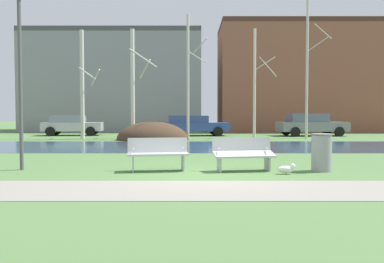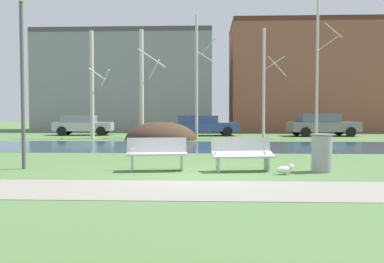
{
  "view_description": "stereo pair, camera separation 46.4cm",
  "coord_description": "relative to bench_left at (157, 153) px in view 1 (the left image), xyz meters",
  "views": [
    {
      "loc": [
        -0.24,
        -10.13,
        1.52
      ],
      "look_at": [
        -0.23,
        0.97,
        1.03
      ],
      "focal_mm": 37.87,
      "sensor_mm": 36.0,
      "label": 1
    },
    {
      "loc": [
        0.22,
        -10.13,
        1.52
      ],
      "look_at": [
        -0.23,
        0.97,
        1.03
      ],
      "focal_mm": 37.87,
      "sensor_mm": 36.0,
      "label": 2
    }
  ],
  "objects": [
    {
      "name": "parked_hatch_third_grey",
      "position": [
        8.98,
        16.88,
        0.33
      ],
      "size": [
        4.74,
        2.43,
        1.53
      ],
      "color": "slate",
      "rests_on": "ground"
    },
    {
      "name": "seagull",
      "position": [
        3.28,
        -0.59,
        -0.34
      ],
      "size": [
        0.48,
        0.18,
        0.27
      ],
      "color": "white",
      "rests_on": "ground"
    },
    {
      "name": "soil_mound",
      "position": [
        -1.38,
        12.64,
        -0.47
      ],
      "size": [
        4.16,
        3.16,
        2.13
      ],
      "primitive_type": "ellipsoid",
      "color": "#423021",
      "rests_on": "ground"
    },
    {
      "name": "river_band",
      "position": [
        1.14,
        8.03,
        -0.47
      ],
      "size": [
        80.0,
        6.58,
        0.01
      ],
      "primitive_type": "cube",
      "color": "#284256",
      "rests_on": "ground"
    },
    {
      "name": "bench_right",
      "position": [
        2.26,
        0.0,
        0.0
      ],
      "size": [
        1.66,
        0.78,
        0.87
      ],
      "color": "#B2B5B7",
      "rests_on": "ground"
    },
    {
      "name": "building_grey_warehouse",
      "position": [
        -5.87,
        25.81,
        3.82
      ],
      "size": [
        15.03,
        7.53,
        8.58
      ],
      "color": "gray",
      "rests_on": "ground"
    },
    {
      "name": "ground_plane",
      "position": [
        1.14,
        9.45,
        -0.47
      ],
      "size": [
        120.0,
        120.0,
        0.0
      ],
      "primitive_type": "plane",
      "color": "#4C703D"
    },
    {
      "name": "building_brick_low",
      "position": [
        12.33,
        24.93,
        4.13
      ],
      "size": [
        17.99,
        6.76,
        9.2
      ],
      "color": "brown",
      "rests_on": "ground"
    },
    {
      "name": "birch_center_right",
      "position": [
        7.9,
        13.93,
        4.12
      ],
      "size": [
        1.53,
        2.68,
        9.04
      ],
      "color": "beige",
      "rests_on": "ground"
    },
    {
      "name": "birch_far_left",
      "position": [
        -5.67,
        13.7,
        2.82
      ],
      "size": [
        1.25,
        1.96,
        6.52
      ],
      "color": "beige",
      "rests_on": "ground"
    },
    {
      "name": "parked_van_nearest_silver",
      "position": [
        -7.49,
        17.47,
        0.27
      ],
      "size": [
        4.16,
        2.27,
        1.4
      ],
      "color": "#B2B5BC",
      "rests_on": "ground"
    },
    {
      "name": "parked_sedan_second_blue",
      "position": [
        0.91,
        17.08,
        0.27
      ],
      "size": [
        4.88,
        2.36,
        1.38
      ],
      "color": "#2D4793",
      "rests_on": "ground"
    },
    {
      "name": "birch_center_left",
      "position": [
        0.69,
        13.61,
        3.31
      ],
      "size": [
        1.26,
        2.27,
        7.4
      ],
      "color": "beige",
      "rests_on": "ground"
    },
    {
      "name": "paved_path_strip",
      "position": [
        1.14,
        -2.71,
        -0.47
      ],
      "size": [
        60.0,
        2.12,
        0.01
      ],
      "primitive_type": "cube",
      "color": "gray",
      "rests_on": "ground"
    },
    {
      "name": "bench_left",
      "position": [
        0.0,
        0.0,
        0.0
      ],
      "size": [
        1.66,
        0.78,
        0.87
      ],
      "color": "#B2B5B7",
      "rests_on": "ground"
    },
    {
      "name": "trash_bin",
      "position": [
        4.32,
        -0.07,
        0.04
      ],
      "size": [
        0.55,
        0.55,
        0.99
      ],
      "color": "gray",
      "rests_on": "ground"
    },
    {
      "name": "birch_center",
      "position": [
        4.81,
        14.35,
        2.97
      ],
      "size": [
        1.43,
        2.56,
        6.74
      ],
      "color": "beige",
      "rests_on": "ground"
    },
    {
      "name": "birch_left",
      "position": [
        -2.65,
        13.92,
        2.92
      ],
      "size": [
        1.61,
        2.57,
        6.62
      ],
      "color": "beige",
      "rests_on": "ground"
    },
    {
      "name": "streetlamp",
      "position": [
        -3.7,
        0.19,
        2.82
      ],
      "size": [
        0.32,
        0.32,
        4.86
      ],
      "color": "#4C4C51",
      "rests_on": "ground"
    }
  ]
}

